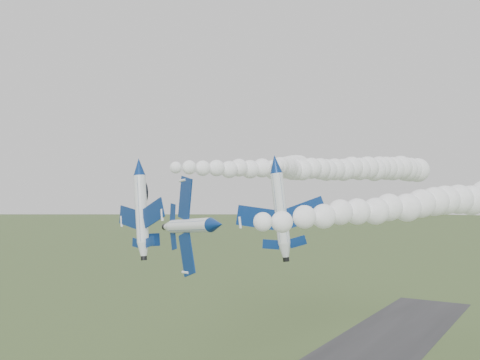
% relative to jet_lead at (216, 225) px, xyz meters
% --- Properties ---
extents(jet_lead, '(6.70, 10.84, 9.44)m').
position_rel_jet_lead_xyz_m(jet_lead, '(0.00, 0.00, 0.00)').
color(jet_lead, white).
extents(jet_pair_left, '(12.14, 14.16, 3.63)m').
position_rel_jet_lead_xyz_m(jet_pair_left, '(-25.53, 17.80, 6.61)').
color(jet_pair_left, white).
extents(smoke_trail_jet_pair_left, '(28.35, 73.33, 5.69)m').
position_rel_jet_lead_xyz_m(smoke_trail_jet_pair_left, '(-13.99, 57.33, 7.59)').
color(smoke_trail_jet_pair_left, white).
extents(jet_pair_right, '(10.83, 12.42, 3.29)m').
position_rel_jet_lead_xyz_m(jet_pair_right, '(-4.12, 18.89, 6.42)').
color(jet_pair_right, white).
extents(smoke_trail_jet_pair_right, '(34.86, 66.76, 5.73)m').
position_rel_jet_lead_xyz_m(smoke_trail_jet_pair_right, '(-19.45, 54.11, 7.84)').
color(smoke_trail_jet_pair_right, white).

